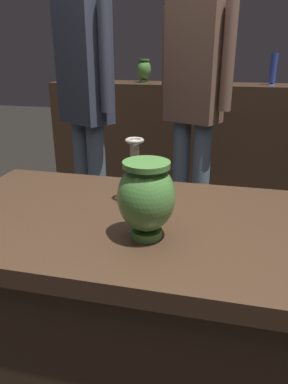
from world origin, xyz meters
name	(u,v)px	position (x,y,z in m)	size (l,w,h in m)	color
display_plinth	(142,328)	(0.00, 0.00, 0.40)	(1.20, 0.64, 0.80)	#382619
back_display_shelf	(201,143)	(0.00, 2.20, 0.49)	(2.60, 0.40, 0.99)	#382619
vase_centerpiece	(146,197)	(0.04, -0.10, 0.91)	(0.14, 0.14, 0.20)	#477A38
vase_tall_behind	(135,183)	(-0.05, 0.11, 0.86)	(0.09, 0.09, 0.20)	gray
shelf_vase_right	(273,70)	(0.52, 2.23, 1.10)	(0.07, 0.07, 0.24)	#2D429E
shelf_vase_center	(206,72)	(0.00, 2.19, 1.08)	(0.10, 0.10, 0.17)	#477A38
shelf_vase_left	(144,70)	(-0.52, 2.22, 1.09)	(0.12, 0.12, 0.19)	#477A38
visitor_center_back	(195,93)	(0.00, 1.32, 1.00)	(0.43, 0.30, 1.70)	slate
visitor_near_left	(85,94)	(-0.61, 1.13, 1.01)	(0.41, 0.32, 1.70)	slate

